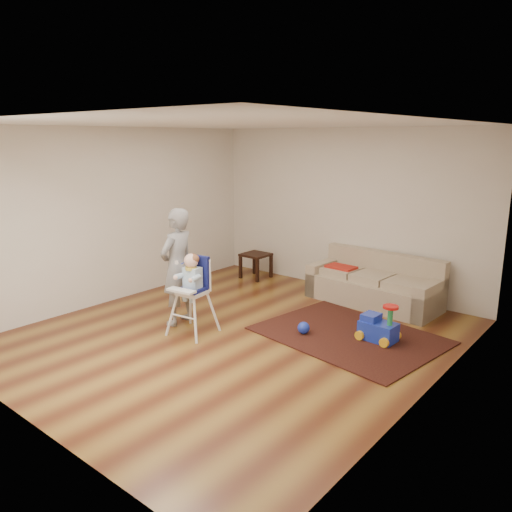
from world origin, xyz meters
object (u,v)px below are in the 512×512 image
Objects in this scene: sofa at (373,280)px; side_table at (256,266)px; high_chair at (192,295)px; adult at (177,267)px; ride_on_toy at (379,321)px; toy_ball at (304,328)px.

side_table is (-2.36, -0.01, -0.16)m from sofa.
sofa is at bearing 55.86° from high_chair.
ride_on_toy is at bearing 108.75° from adult.
sofa is 2.92m from high_chair.
toy_ball is 0.15× the size of high_chair.
side_table is 0.42× the size of high_chair.
adult is (-2.45, -1.17, 0.54)m from ride_on_toy.
toy_ball is 1.90m from adult.
sofa reaches higher than toy_ball.
toy_ball is (-0.85, -0.43, -0.17)m from ride_on_toy.
adult is (-0.43, 0.14, 0.28)m from high_chair.
high_chair is at bearing -67.76° from side_table.
sofa is 1.88× the size of high_chair.
sofa is 1.50m from ride_on_toy.
ride_on_toy is at bearing 26.95° from toy_ball.
side_table is 0.92× the size of ride_on_toy.
sofa is 2.36m from side_table.
adult is at bearing -155.29° from toy_ball.
toy_ball is at bearing -37.68° from side_table.
sofa is 1.76m from toy_ball.
high_chair is at bearing -143.13° from toy_ball.
toy_ball is (-0.12, -1.73, -0.29)m from sofa.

